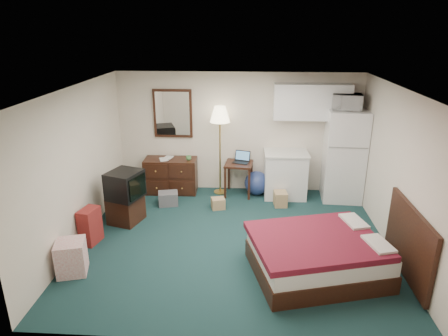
# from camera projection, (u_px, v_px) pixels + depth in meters

# --- Properties ---
(floor) EXTENTS (5.00, 4.50, 0.01)m
(floor) POSITION_uv_depth(u_px,v_px,m) (233.00, 240.00, 6.63)
(floor) COLOR #142F33
(floor) RESTS_ON ground
(ceiling) EXTENTS (5.00, 4.50, 0.01)m
(ceiling) POSITION_uv_depth(u_px,v_px,m) (235.00, 89.00, 5.78)
(ceiling) COLOR silver
(ceiling) RESTS_ON walls
(walls) EXTENTS (5.01, 4.51, 2.50)m
(walls) POSITION_uv_depth(u_px,v_px,m) (234.00, 170.00, 6.21)
(walls) COLOR silver
(walls) RESTS_ON floor
(mirror) EXTENTS (0.80, 0.06, 1.00)m
(mirror) POSITION_uv_depth(u_px,v_px,m) (173.00, 113.00, 8.23)
(mirror) COLOR white
(mirror) RESTS_ON walls
(upper_cabinets) EXTENTS (1.50, 0.35, 0.70)m
(upper_cabinets) POSITION_uv_depth(u_px,v_px,m) (312.00, 102.00, 7.83)
(upper_cabinets) COLOR white
(upper_cabinets) RESTS_ON walls
(headboard) EXTENTS (0.06, 1.56, 1.00)m
(headboard) POSITION_uv_depth(u_px,v_px,m) (409.00, 242.00, 5.51)
(headboard) COLOR black
(headboard) RESTS_ON walls
(dresser) EXTENTS (1.09, 0.51, 0.74)m
(dresser) POSITION_uv_depth(u_px,v_px,m) (171.00, 175.00, 8.44)
(dresser) COLOR black
(dresser) RESTS_ON floor
(floor_lamp) EXTENTS (0.51, 0.51, 1.85)m
(floor_lamp) POSITION_uv_depth(u_px,v_px,m) (220.00, 151.00, 8.21)
(floor_lamp) COLOR #D9AF55
(floor_lamp) RESTS_ON floor
(desk) EXTENTS (0.60, 0.60, 0.70)m
(desk) POSITION_uv_depth(u_px,v_px,m) (239.00, 179.00, 8.32)
(desk) COLOR black
(desk) RESTS_ON floor
(exercise_ball) EXTENTS (0.62, 0.62, 0.50)m
(exercise_ball) POSITION_uv_depth(u_px,v_px,m) (257.00, 183.00, 8.36)
(exercise_ball) COLOR navy
(exercise_ball) RESTS_ON floor
(kitchen_counter) EXTENTS (0.85, 0.65, 0.92)m
(kitchen_counter) POSITION_uv_depth(u_px,v_px,m) (285.00, 175.00, 8.21)
(kitchen_counter) COLOR white
(kitchen_counter) RESTS_ON floor
(fridge) EXTENTS (0.80, 0.80, 1.84)m
(fridge) POSITION_uv_depth(u_px,v_px,m) (344.00, 155.00, 7.96)
(fridge) COLOR white
(fridge) RESTS_ON floor
(bed) EXTENTS (2.06, 1.78, 0.57)m
(bed) POSITION_uv_depth(u_px,v_px,m) (317.00, 256.00, 5.67)
(bed) COLOR #56141E
(bed) RESTS_ON floor
(tv_stand) EXTENTS (0.64, 0.66, 0.50)m
(tv_stand) POSITION_uv_depth(u_px,v_px,m) (126.00, 209.00, 7.20)
(tv_stand) COLOR black
(tv_stand) RESTS_ON floor
(suitcase) EXTENTS (0.31, 0.41, 0.60)m
(suitcase) POSITION_uv_depth(u_px,v_px,m) (90.00, 226.00, 6.48)
(suitcase) COLOR #590912
(suitcase) RESTS_ON floor
(retail_box) EXTENTS (0.49, 0.49, 0.50)m
(retail_box) POSITION_uv_depth(u_px,v_px,m) (71.00, 257.00, 5.70)
(retail_box) COLOR white
(retail_box) RESTS_ON floor
(file_bin) EXTENTS (0.43, 0.36, 0.26)m
(file_bin) POSITION_uv_depth(u_px,v_px,m) (168.00, 199.00, 7.90)
(file_bin) COLOR #5B5B61
(file_bin) RESTS_ON floor
(cardboard_box_a) EXTENTS (0.30, 0.27, 0.21)m
(cardboard_box_a) POSITION_uv_depth(u_px,v_px,m) (218.00, 203.00, 7.75)
(cardboard_box_a) COLOR #A9854C
(cardboard_box_a) RESTS_ON floor
(cardboard_box_b) EXTENTS (0.27, 0.31, 0.29)m
(cardboard_box_b) POSITION_uv_depth(u_px,v_px,m) (280.00, 199.00, 7.86)
(cardboard_box_b) COLOR #A9854C
(cardboard_box_b) RESTS_ON floor
(laptop) EXTENTS (0.38, 0.34, 0.22)m
(laptop) POSITION_uv_depth(u_px,v_px,m) (241.00, 158.00, 8.19)
(laptop) COLOR black
(laptop) RESTS_ON desk
(crt_tv) EXTENTS (0.69, 0.71, 0.49)m
(crt_tv) POSITION_uv_depth(u_px,v_px,m) (125.00, 185.00, 6.97)
(crt_tv) COLOR black
(crt_tv) RESTS_ON tv_stand
(microwave) EXTENTS (0.58, 0.37, 0.37)m
(microwave) POSITION_uv_depth(u_px,v_px,m) (347.00, 100.00, 7.57)
(microwave) COLOR white
(microwave) RESTS_ON fridge
(book_a) EXTENTS (0.17, 0.07, 0.23)m
(book_a) POSITION_uv_depth(u_px,v_px,m) (159.00, 155.00, 8.21)
(book_a) COLOR #A9854C
(book_a) RESTS_ON dresser
(book_b) EXTENTS (0.18, 0.06, 0.24)m
(book_b) POSITION_uv_depth(u_px,v_px,m) (164.00, 152.00, 8.35)
(book_b) COLOR #A9854C
(book_b) RESTS_ON dresser
(mug) EXTENTS (0.12, 0.10, 0.11)m
(mug) POSITION_uv_depth(u_px,v_px,m) (189.00, 157.00, 8.23)
(mug) COLOR #4E8E4B
(mug) RESTS_ON dresser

